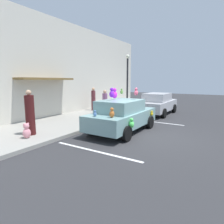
# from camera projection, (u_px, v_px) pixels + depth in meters

# --- Properties ---
(ground_plane) EXTENTS (60.00, 60.00, 0.00)m
(ground_plane) POSITION_uv_depth(u_px,v_px,m) (151.00, 137.00, 8.44)
(ground_plane) COLOR #2D2D30
(sidewalk) EXTENTS (24.00, 4.00, 0.15)m
(sidewalk) POSITION_uv_depth(u_px,v_px,m) (68.00, 122.00, 11.04)
(sidewalk) COLOR gray
(sidewalk) RESTS_ON ground
(storefront_building) EXTENTS (24.00, 1.25, 6.40)m
(storefront_building) POSITION_uv_depth(u_px,v_px,m) (41.00, 68.00, 11.66)
(storefront_building) COLOR beige
(storefront_building) RESTS_ON ground
(parking_stripe_front) EXTENTS (0.12, 3.60, 0.01)m
(parking_stripe_front) POSITION_uv_depth(u_px,v_px,m) (153.00, 122.00, 11.48)
(parking_stripe_front) COLOR silver
(parking_stripe_front) RESTS_ON ground
(parking_stripe_rear) EXTENTS (0.12, 3.60, 0.01)m
(parking_stripe_rear) POSITION_uv_depth(u_px,v_px,m) (96.00, 151.00, 6.69)
(parking_stripe_rear) COLOR silver
(parking_stripe_rear) RESTS_ON ground
(plush_covered_car) EXTENTS (4.19, 2.11, 2.13)m
(plush_covered_car) POSITION_uv_depth(u_px,v_px,m) (122.00, 115.00, 9.17)
(plush_covered_car) COLOR #779E9E
(plush_covered_car) RESTS_ON ground
(parked_sedan_behind) EXTENTS (4.23, 1.94, 1.54)m
(parked_sedan_behind) POSITION_uv_depth(u_px,v_px,m) (158.00, 103.00, 14.03)
(parked_sedan_behind) COLOR #B7B7BC
(parked_sedan_behind) RESTS_ON ground
(teddy_bear_on_sidewalk) EXTENTS (0.33, 0.27, 0.62)m
(teddy_bear_on_sidewalk) POSITION_uv_depth(u_px,v_px,m) (27.00, 131.00, 7.68)
(teddy_bear_on_sidewalk) COLOR pink
(teddy_bear_on_sidewalk) RESTS_ON sidewalk
(street_lamp_post) EXTENTS (0.28, 0.28, 4.09)m
(street_lamp_post) POSITION_uv_depth(u_px,v_px,m) (127.00, 78.00, 13.57)
(street_lamp_post) COLOR black
(street_lamp_post) RESTS_ON sidewalk
(pedestrian_near_shopfront) EXTENTS (0.38, 0.38, 1.91)m
(pedestrian_near_shopfront) POSITION_uv_depth(u_px,v_px,m) (30.00, 114.00, 8.10)
(pedestrian_near_shopfront) COLOR #411415
(pedestrian_near_shopfront) RESTS_ON sidewalk
(pedestrian_walking_past) EXTENTS (0.32, 0.32, 1.78)m
(pedestrian_walking_past) POSITION_uv_depth(u_px,v_px,m) (93.00, 100.00, 14.88)
(pedestrian_walking_past) COLOR #59282E
(pedestrian_walking_past) RESTS_ON sidewalk
(pedestrian_by_lamp) EXTENTS (0.33, 0.33, 1.69)m
(pedestrian_by_lamp) POSITION_uv_depth(u_px,v_px,m) (105.00, 104.00, 12.69)
(pedestrian_by_lamp) COLOR #8B557E
(pedestrian_by_lamp) RESTS_ON sidewalk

